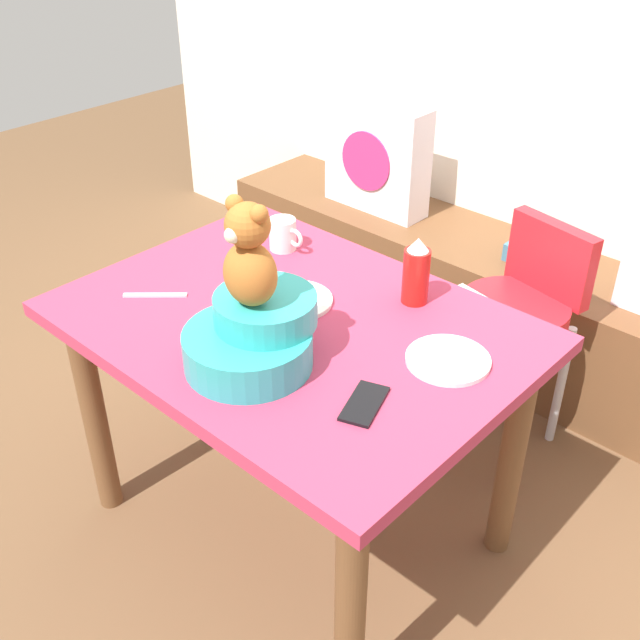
% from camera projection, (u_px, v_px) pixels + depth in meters
% --- Properties ---
extents(ground_plane, '(8.00, 8.00, 0.00)m').
position_uv_depth(ground_plane, '(298.00, 521.00, 2.36)').
color(ground_plane, brown).
extents(back_wall, '(4.40, 0.10, 2.60)m').
position_uv_depth(back_wall, '(595.00, 4.00, 2.54)').
color(back_wall, silver).
rests_on(back_wall, ground_plane).
extents(window_bench, '(2.60, 0.44, 0.46)m').
position_uv_depth(window_bench, '(509.00, 309.00, 2.96)').
color(window_bench, brown).
rests_on(window_bench, ground_plane).
extents(pillow_floral_left, '(0.44, 0.15, 0.44)m').
position_uv_depth(pillow_floral_left, '(377.00, 156.00, 3.08)').
color(pillow_floral_left, silver).
rests_on(pillow_floral_left, window_bench).
extents(book_stack, '(0.20, 0.14, 0.07)m').
position_uv_depth(book_stack, '(537.00, 254.00, 2.77)').
color(book_stack, teal).
rests_on(book_stack, window_bench).
extents(dining_table, '(1.17, 0.86, 0.74)m').
position_uv_depth(dining_table, '(294.00, 356.00, 2.02)').
color(dining_table, '#B73351').
rests_on(dining_table, ground_plane).
extents(highchair, '(0.38, 0.50, 0.79)m').
position_uv_depth(highchair, '(516.00, 312.00, 2.39)').
color(highchair, red).
rests_on(highchair, ground_plane).
extents(infant_seat_teal, '(0.30, 0.33, 0.16)m').
position_uv_depth(infant_seat_teal, '(254.00, 336.00, 1.76)').
color(infant_seat_teal, teal).
rests_on(infant_seat_teal, dining_table).
extents(teddy_bear, '(0.13, 0.12, 0.25)m').
position_uv_depth(teddy_bear, '(249.00, 257.00, 1.65)').
color(teddy_bear, '#AD6227').
rests_on(teddy_bear, infant_seat_teal).
extents(ketchup_bottle, '(0.07, 0.07, 0.18)m').
position_uv_depth(ketchup_bottle, '(416.00, 272.00, 1.98)').
color(ketchup_bottle, red).
rests_on(ketchup_bottle, dining_table).
extents(coffee_mug, '(0.12, 0.08, 0.09)m').
position_uv_depth(coffee_mug, '(283.00, 234.00, 2.25)').
color(coffee_mug, silver).
rests_on(coffee_mug, dining_table).
extents(dinner_plate_near, '(0.20, 0.20, 0.01)m').
position_uv_depth(dinner_plate_near, '(448.00, 360.00, 1.79)').
color(dinner_plate_near, white).
rests_on(dinner_plate_near, dining_table).
extents(dinner_plate_far, '(0.20, 0.20, 0.01)m').
position_uv_depth(dinner_plate_far, '(295.00, 300.00, 2.02)').
color(dinner_plate_far, white).
rests_on(dinner_plate_far, dining_table).
extents(cell_phone, '(0.11, 0.16, 0.01)m').
position_uv_depth(cell_phone, '(364.00, 404.00, 1.66)').
color(cell_phone, black).
rests_on(cell_phone, dining_table).
extents(table_fork, '(0.14, 0.13, 0.01)m').
position_uv_depth(table_fork, '(155.00, 295.00, 2.05)').
color(table_fork, silver).
rests_on(table_fork, dining_table).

